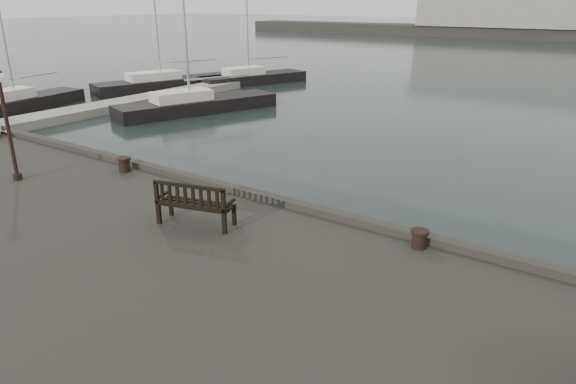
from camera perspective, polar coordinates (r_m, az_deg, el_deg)
name	(u,v)px	position (r m, az deg, el deg)	size (l,w,h in m)	color
ground	(278,254)	(14.04, -1.12, -6.90)	(400.00, 400.00, 0.00)	black
pontoon	(113,106)	(34.48, -18.86, 9.04)	(2.00, 24.00, 0.50)	#9B9890
bench	(196,211)	(12.05, -10.23, -2.13)	(1.90, 1.07, 1.04)	black
bollard_left	(124,165)	(16.39, -17.73, 2.92)	(0.42, 0.42, 0.44)	black
bollard_right	(419,239)	(11.17, 14.38, -5.09)	(0.38, 0.38, 0.40)	black
lamp_post	(4,109)	(16.45, -28.99, 8.05)	(0.32, 0.32, 3.23)	black
yacht_a	(22,106)	(36.65, -27.41, 8.47)	(3.56, 8.46, 11.42)	black
yacht_b	(168,86)	(41.76, -13.16, 11.43)	(5.92, 11.50, 14.76)	black
yacht_c	(198,108)	(32.48, -9.99, 9.17)	(5.65, 10.31, 13.49)	black
yacht_d	(253,81)	(43.44, -3.87, 12.22)	(5.37, 9.44, 11.57)	black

